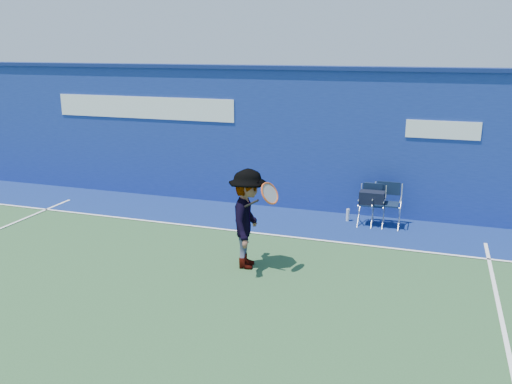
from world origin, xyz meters
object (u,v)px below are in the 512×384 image
(water_bottle, at_px, (348,215))
(tennis_player, at_px, (248,219))
(directors_chair_left, at_px, (372,208))
(directors_chair_right, at_px, (386,213))

(water_bottle, bearing_deg, tennis_player, -112.15)
(directors_chair_left, relative_size, tennis_player, 0.51)
(directors_chair_left, height_order, directors_chair_right, directors_chair_right)
(directors_chair_right, height_order, tennis_player, tennis_player)
(directors_chair_right, distance_m, water_bottle, 0.79)
(directors_chair_right, height_order, water_bottle, directors_chair_right)
(directors_chair_right, distance_m, tennis_player, 3.42)
(water_bottle, height_order, tennis_player, tennis_player)
(water_bottle, bearing_deg, directors_chair_left, -11.92)
(directors_chair_left, height_order, tennis_player, tennis_player)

